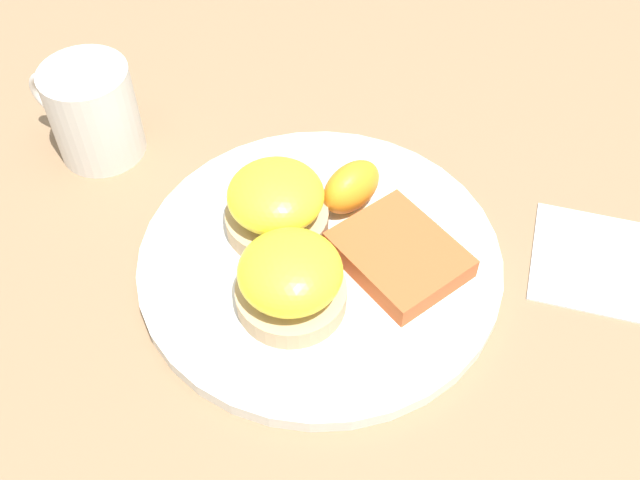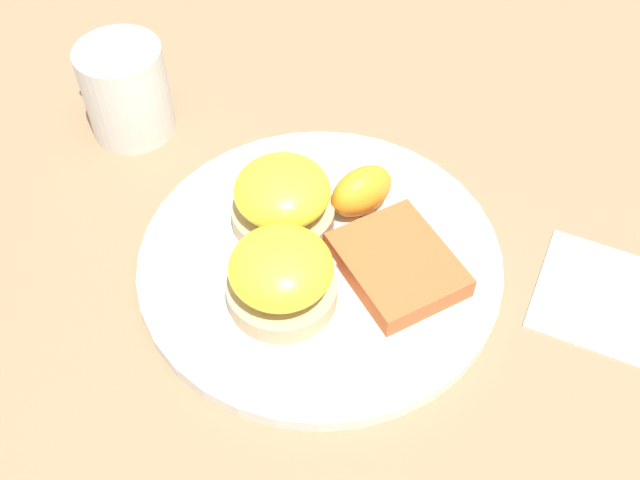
# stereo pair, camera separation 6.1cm
# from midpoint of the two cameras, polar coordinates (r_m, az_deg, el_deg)

# --- Properties ---
(ground_plane) EXTENTS (1.10, 1.10, 0.00)m
(ground_plane) POSITION_cam_midpoint_polar(r_m,az_deg,el_deg) (0.64, -2.74, -2.11)
(ground_plane) COLOR #846647
(plate) EXTENTS (0.31, 0.31, 0.01)m
(plate) POSITION_cam_midpoint_polar(r_m,az_deg,el_deg) (0.63, -2.76, -1.72)
(plate) COLOR silver
(plate) RESTS_ON ground_plane
(sandwich_benedict_left) EXTENTS (0.09, 0.09, 0.06)m
(sandwich_benedict_left) POSITION_cam_midpoint_polar(r_m,az_deg,el_deg) (0.63, -6.16, 2.57)
(sandwich_benedict_left) COLOR tan
(sandwich_benedict_left) RESTS_ON plate
(sandwich_benedict_right) EXTENTS (0.09, 0.09, 0.06)m
(sandwich_benedict_right) POSITION_cam_midpoint_polar(r_m,az_deg,el_deg) (0.58, -5.30, -3.26)
(sandwich_benedict_right) COLOR tan
(sandwich_benedict_right) RESTS_ON plate
(hashbrown_patty) EXTENTS (0.13, 0.12, 0.02)m
(hashbrown_patty) POSITION_cam_midpoint_polar(r_m,az_deg,el_deg) (0.62, 3.23, -1.30)
(hashbrown_patty) COLOR #B55229
(hashbrown_patty) RESTS_ON plate
(orange_wedge) EXTENTS (0.05, 0.07, 0.04)m
(orange_wedge) POSITION_cam_midpoint_polar(r_m,az_deg,el_deg) (0.65, -0.14, 3.86)
(orange_wedge) COLOR orange
(orange_wedge) RESTS_ON plate
(fork) EXTENTS (0.13, 0.19, 0.00)m
(fork) POSITION_cam_midpoint_polar(r_m,az_deg,el_deg) (0.63, 1.61, -0.15)
(fork) COLOR silver
(fork) RESTS_ON plate
(cup) EXTENTS (0.11, 0.08, 0.09)m
(cup) POSITION_cam_midpoint_polar(r_m,az_deg,el_deg) (0.74, -19.26, 9.09)
(cup) COLOR silver
(cup) RESTS_ON ground_plane
(napkin) EXTENTS (0.13, 0.13, 0.00)m
(napkin) POSITION_cam_midpoint_polar(r_m,az_deg,el_deg) (0.67, 18.02, -1.73)
(napkin) COLOR white
(napkin) RESTS_ON ground_plane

